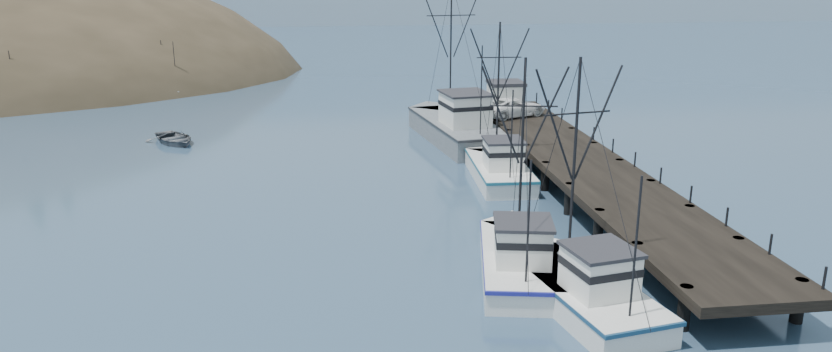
{
  "coord_description": "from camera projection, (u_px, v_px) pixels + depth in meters",
  "views": [
    {
      "loc": [
        -3.46,
        -30.73,
        15.07
      ],
      "look_at": [
        2.05,
        12.07,
        2.5
      ],
      "focal_mm": 32.0,
      "sensor_mm": 36.0,
      "label": 1
    }
  ],
  "objects": [
    {
      "name": "pickup_truck",
      "position": [
        514.0,
        107.0,
        64.41
      ],
      "size": [
        6.4,
        4.73,
        1.62
      ],
      "primitive_type": "imported",
      "rotation": [
        0.0,
        0.0,
        1.97
      ],
      "color": "white",
      "rests_on": "pier"
    },
    {
      "name": "ground",
      "position": [
        405.0,
        303.0,
        33.9
      ],
      "size": [
        400.0,
        400.0,
        0.0
      ],
      "primitive_type": "plane",
      "color": "navy",
      "rests_on": "ground"
    },
    {
      "name": "pier_shed",
      "position": [
        506.0,
        97.0,
        65.97
      ],
      "size": [
        3.0,
        3.2,
        2.8
      ],
      "color": "silver",
      "rests_on": "pier"
    },
    {
      "name": "motorboat",
      "position": [
        175.0,
        143.0,
        63.67
      ],
      "size": [
        6.1,
        6.62,
        1.12
      ],
      "primitive_type": "imported",
      "rotation": [
        0.0,
        0.0,
        0.54
      ],
      "color": "#52565B",
      "rests_on": "ground"
    },
    {
      "name": "trawler_far",
      "position": [
        499.0,
        168.0,
        52.91
      ],
      "size": [
        3.97,
        11.07,
        11.36
      ],
      "color": "silver",
      "rests_on": "ground"
    },
    {
      "name": "distant_ridge_far",
      "position": [
        186.0,
        17.0,
        205.16
      ],
      "size": [
        180.0,
        25.0,
        18.0
      ],
      "primitive_type": "cube",
      "color": "silver",
      "rests_on": "ground"
    },
    {
      "name": "trawler_mid",
      "position": [
        519.0,
        257.0,
        37.0
      ],
      "size": [
        5.41,
        11.15,
        10.99
      ],
      "color": "silver",
      "rests_on": "ground"
    },
    {
      "name": "distant_ridge",
      "position": [
        370.0,
        19.0,
        197.01
      ],
      "size": [
        360.0,
        40.0,
        26.0
      ],
      "primitive_type": "cube",
      "color": "#9EB2C6",
      "rests_on": "ground"
    },
    {
      "name": "work_vessel",
      "position": [
        456.0,
        126.0,
        64.35
      ],
      "size": [
        7.07,
        16.81,
        13.83
      ],
      "color": "slate",
      "rests_on": "ground"
    },
    {
      "name": "trawler_near",
      "position": [
        579.0,
        286.0,
        33.7
      ],
      "size": [
        5.45,
        11.38,
        11.45
      ],
      "color": "silver",
      "rests_on": "ground"
    },
    {
      "name": "pier",
      "position": [
        583.0,
        165.0,
        50.38
      ],
      "size": [
        6.0,
        44.0,
        2.0
      ],
      "color": "black",
      "rests_on": "ground"
    },
    {
      "name": "moored_sailboats",
      "position": [
        102.0,
        94.0,
        85.11
      ],
      "size": [
        21.91,
        15.69,
        6.35
      ],
      "color": "silver",
      "rests_on": "ground"
    }
  ]
}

